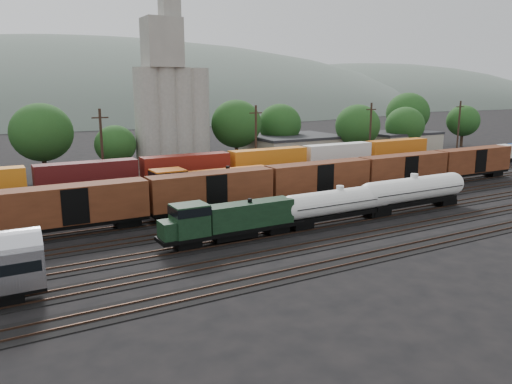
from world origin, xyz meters
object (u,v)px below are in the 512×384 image
orange_locomotive (205,185)px  grain_silo (172,108)px  tank_car_a (340,203)px  green_locomotive (226,220)px

orange_locomotive → grain_silo: bearing=77.9°
tank_car_a → grain_silo: size_ratio=0.53×
green_locomotive → grain_silo: size_ratio=0.52×
grain_silo → orange_locomotive: bearing=-102.1°
green_locomotive → grain_silo: bearing=76.3°
orange_locomotive → grain_silo: size_ratio=0.66×
green_locomotive → tank_car_a: tank_car_a is taller
orange_locomotive → grain_silo: grain_silo is taller
grain_silo → tank_car_a: bearing=-84.6°
tank_car_a → grain_silo: bearing=95.4°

